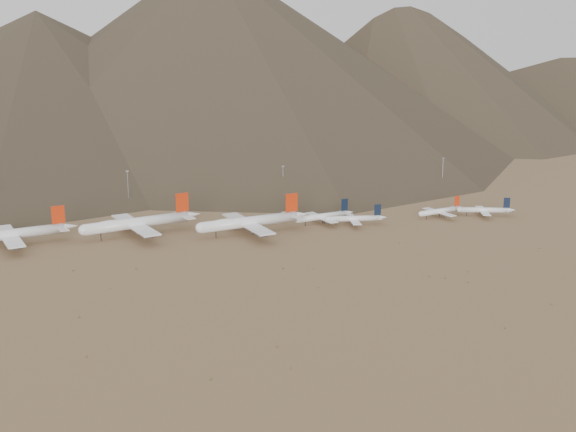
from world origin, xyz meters
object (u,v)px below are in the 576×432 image
object	(u,v)px
narrowbody_a	(324,216)
narrowbody_b	(356,218)
widebody_centre	(138,223)
widebody_east	(250,222)
control_tower	(246,193)
widebody_west	(12,234)

from	to	relation	value
narrowbody_a	narrowbody_b	size ratio (longest dim) A/B	1.09
widebody_centre	narrowbody_b	size ratio (longest dim) A/B	1.89
narrowbody_b	widebody_centre	bearing A→B (deg)	-175.75
widebody_east	control_tower	size ratio (longest dim) A/B	6.26
widebody_west	widebody_east	xyz separation A→B (m)	(138.81, -8.15, 0.56)
widebody_west	widebody_east	world-z (taller)	widebody_east
widebody_east	narrowbody_b	xyz separation A→B (m)	(70.37, 4.36, -3.49)
widebody_west	widebody_centre	size ratio (longest dim) A/B	0.91
widebody_west	narrowbody_a	xyz separation A→B (m)	(190.69, 5.37, -2.49)
narrowbody_b	control_tower	bearing A→B (deg)	128.43
widebody_west	widebody_centre	xyz separation A→B (m)	(71.82, 5.81, 0.75)
narrowbody_a	widebody_west	bearing A→B (deg)	167.39
narrowbody_a	control_tower	world-z (taller)	narrowbody_a
narrowbody_a	widebody_east	bearing A→B (deg)	-179.62
widebody_east	narrowbody_a	distance (m)	53.70
widebody_centre	widebody_west	bearing A→B (deg)	167.83
narrowbody_b	narrowbody_a	bearing A→B (deg)	161.91
narrowbody_a	narrowbody_b	distance (m)	20.64
widebody_centre	narrowbody_b	distance (m)	137.74
widebody_centre	control_tower	distance (m)	117.58
widebody_centre	widebody_east	size ratio (longest dim) A/B	1.01
widebody_east	narrowbody_a	bearing A→B (deg)	1.95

